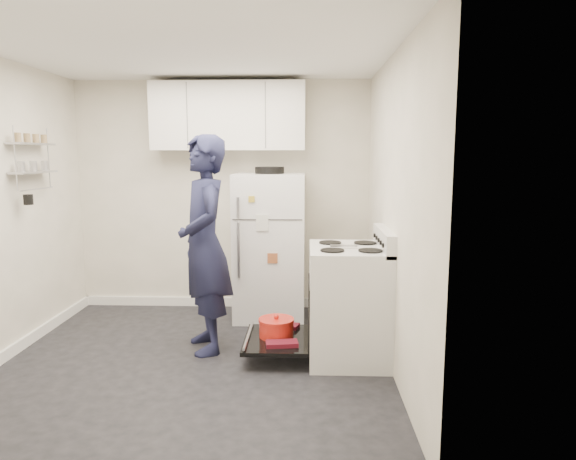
{
  "coord_description": "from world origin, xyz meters",
  "views": [
    {
      "loc": [
        0.92,
        -4.03,
        1.71
      ],
      "look_at": [
        0.76,
        0.42,
        1.05
      ],
      "focal_mm": 32.0,
      "sensor_mm": 36.0,
      "label": 1
    }
  ],
  "objects_px": {
    "electric_range": "(347,304)",
    "open_oven_door": "(277,334)",
    "refrigerator": "(270,246)",
    "person": "(205,245)"
  },
  "relations": [
    {
      "from": "electric_range",
      "to": "open_oven_door",
      "type": "bearing_deg",
      "value": 178.16
    },
    {
      "from": "refrigerator",
      "to": "person",
      "type": "relative_size",
      "value": 0.84
    },
    {
      "from": "open_oven_door",
      "to": "electric_range",
      "type": "bearing_deg",
      "value": -1.84
    },
    {
      "from": "refrigerator",
      "to": "electric_range",
      "type": "bearing_deg",
      "value": -56.64
    },
    {
      "from": "person",
      "to": "electric_range",
      "type": "bearing_deg",
      "value": 60.94
    },
    {
      "from": "refrigerator",
      "to": "person",
      "type": "distance_m",
      "value": 1.09
    },
    {
      "from": "open_oven_door",
      "to": "refrigerator",
      "type": "xyz_separation_m",
      "value": [
        -0.13,
        1.08,
        0.57
      ]
    },
    {
      "from": "electric_range",
      "to": "person",
      "type": "xyz_separation_m",
      "value": [
        -1.22,
        0.15,
        0.47
      ]
    },
    {
      "from": "open_oven_door",
      "to": "refrigerator",
      "type": "distance_m",
      "value": 1.23
    },
    {
      "from": "electric_range",
      "to": "refrigerator",
      "type": "relative_size",
      "value": 0.7
    }
  ]
}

